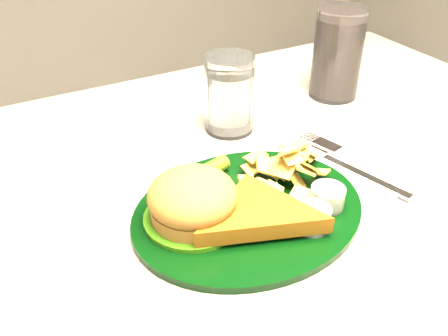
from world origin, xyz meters
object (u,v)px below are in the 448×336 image
(dinner_plate, at_px, (249,192))
(water_glass, at_px, (229,94))
(cola_glass, at_px, (337,54))
(fork_napkin, at_px, (360,172))

(dinner_plate, xyz_separation_m, water_glass, (0.09, 0.20, 0.03))
(water_glass, distance_m, cola_glass, 0.23)
(cola_glass, bearing_deg, water_glass, -174.84)
(dinner_plate, distance_m, cola_glass, 0.39)
(dinner_plate, height_order, cola_glass, cola_glass)
(water_glass, xyz_separation_m, cola_glass, (0.23, 0.02, 0.02))
(water_glass, bearing_deg, cola_glass, 5.16)
(cola_glass, bearing_deg, dinner_plate, -144.59)
(dinner_plate, distance_m, fork_napkin, 0.18)
(dinner_plate, bearing_deg, cola_glass, 29.61)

